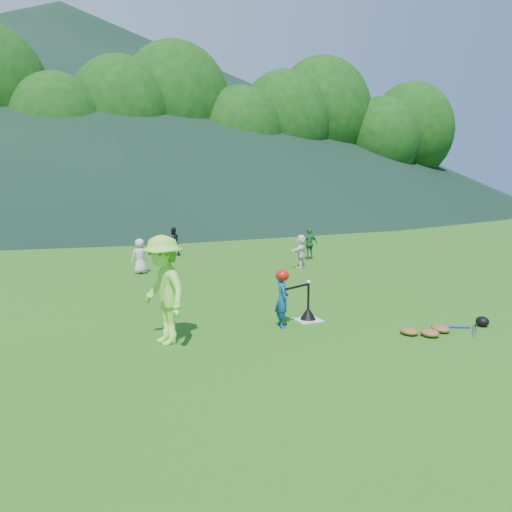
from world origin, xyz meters
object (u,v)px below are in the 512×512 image
(fielder_b, at_px, (173,242))
(batting_tee, at_px, (308,314))
(adult_coach, at_px, (164,290))
(fielder_a, at_px, (140,256))
(home_plate, at_px, (308,320))
(fielder_d, at_px, (301,251))
(fielder_c, at_px, (309,244))
(batter_child, at_px, (282,299))
(equipment_pile, at_px, (441,329))

(fielder_b, height_order, batting_tee, fielder_b)
(adult_coach, distance_m, fielder_a, 6.65)
(home_plate, height_order, fielder_b, fielder_b)
(fielder_b, bearing_deg, fielder_d, 111.00)
(adult_coach, xyz_separation_m, fielder_c, (6.65, 7.12, -0.34))
(fielder_b, distance_m, batting_tee, 9.51)
(batter_child, height_order, fielder_d, fielder_d)
(home_plate, bearing_deg, fielder_c, 60.60)
(batter_child, distance_m, fielder_a, 6.63)
(batter_child, xyz_separation_m, fielder_a, (-1.36, 6.49, -0.00))
(adult_coach, bearing_deg, batter_child, 80.30)
(fielder_c, distance_m, fielder_d, 1.74)
(fielder_c, height_order, batting_tee, fielder_c)
(fielder_d, bearing_deg, home_plate, 23.67)
(fielder_d, relative_size, batting_tee, 1.51)
(fielder_d, bearing_deg, fielder_b, -92.57)
(fielder_a, relative_size, fielder_b, 0.97)
(fielder_c, bearing_deg, batter_child, 53.12)
(adult_coach, relative_size, fielder_a, 1.73)
(fielder_d, relative_size, equipment_pile, 0.57)
(fielder_a, distance_m, batting_tee, 6.62)
(fielder_b, xyz_separation_m, fielder_c, (4.09, -2.67, 0.02))
(fielder_d, height_order, equipment_pile, fielder_d)
(fielder_b, height_order, fielder_d, fielder_b)
(fielder_a, distance_m, fielder_b, 3.65)
(adult_coach, bearing_deg, fielder_d, 123.23)
(batting_tee, bearing_deg, fielder_c, 60.60)
(fielder_b, bearing_deg, home_plate, 75.75)
(batter_child, distance_m, fielder_d, 6.59)
(fielder_a, xyz_separation_m, fielder_b, (1.75, 3.20, 0.01))
(fielder_b, relative_size, fielder_d, 1.02)
(home_plate, distance_m, batter_child, 0.84)
(fielder_a, relative_size, fielder_c, 0.94)
(fielder_a, relative_size, equipment_pile, 0.56)
(fielder_d, bearing_deg, adult_coach, 6.53)
(home_plate, bearing_deg, adult_coach, -173.91)
(fielder_b, relative_size, fielder_c, 0.97)
(fielder_a, relative_size, fielder_d, 0.99)
(fielder_c, xyz_separation_m, equipment_pile, (-2.11, -8.43, -0.47))
(fielder_c, bearing_deg, fielder_d, 47.93)
(fielder_c, bearing_deg, fielder_b, -37.40)
(fielder_a, bearing_deg, fielder_c, 172.45)
(fielder_d, distance_m, equipment_pile, 7.14)
(adult_coach, bearing_deg, fielder_c, 124.36)
(batter_child, bearing_deg, fielder_d, -17.46)
(batter_child, distance_m, equipment_pile, 2.81)
(equipment_pile, bearing_deg, home_plate, 137.30)
(equipment_pile, bearing_deg, fielder_b, 100.15)
(fielder_c, relative_size, equipment_pile, 0.60)
(adult_coach, distance_m, fielder_b, 10.13)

